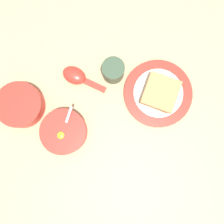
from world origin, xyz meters
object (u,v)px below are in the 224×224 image
Objects in this scene: drinking_cup at (113,71)px; congee_bowl at (20,105)px; soup_spoon at (77,77)px; toast_sandwich at (160,92)px; egg_bowl at (64,132)px; toast_plate at (158,93)px.

congee_bowl is at bearing -17.79° from drinking_cup.
soup_spoon is 0.12m from drinking_cup.
drinking_cup reaches higher than toast_sandwich.
egg_bowl is 0.33m from toast_plate.
drinking_cup reaches higher than soup_spoon.
drinking_cup is (0.07, -0.15, 0.00)m from toast_sandwich.
soup_spoon is (0.18, -0.21, 0.01)m from toast_plate.
soup_spoon is 0.20m from congee_bowl.
drinking_cup is (0.07, -0.15, 0.03)m from toast_plate.
toast_sandwich is 0.95× the size of soup_spoon.
drinking_cup is at bearing 162.21° from congee_bowl.
drinking_cup is (-0.24, -0.06, 0.01)m from egg_bowl.
egg_bowl is 1.99× the size of drinking_cup.
toast_plate is 0.17m from drinking_cup.
congee_bowl is (0.20, -0.03, 0.01)m from soup_spoon.
drinking_cup reaches higher than toast_plate.
toast_sandwich is 0.28m from soup_spoon.
toast_sandwich is 0.17m from drinking_cup.
egg_bowl is at bearing -15.55° from toast_plate.
toast_plate is at bearing 116.84° from drinking_cup.
soup_spoon is 2.12× the size of drinking_cup.
toast_plate is 1.47× the size of soup_spoon.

